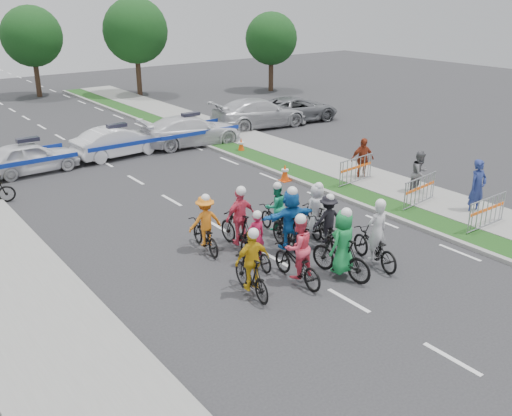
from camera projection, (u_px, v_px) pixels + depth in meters
ground at (348, 301)px, 14.14m from camera, size 90.00×90.00×0.00m
curb_right at (349, 200)px, 20.71m from camera, size 0.20×60.00×0.12m
grass_strip at (362, 197)px, 21.10m from camera, size 1.20×60.00×0.11m
sidewalk_right at (395, 187)px, 22.10m from camera, size 2.40×60.00×0.13m
sidewalk_left at (20, 296)px, 14.21m from camera, size 3.00×60.00×0.13m
rider_0 at (375, 243)px, 15.78m from camera, size 1.03×2.03×1.98m
rider_1 at (342, 250)px, 15.05m from camera, size 0.91×1.97×2.01m
rider_2 at (297, 257)px, 14.79m from camera, size 0.85×1.95×1.95m
rider_3 at (252, 269)px, 14.17m from camera, size 0.98×1.81×1.85m
rider_4 at (327, 226)px, 16.83m from camera, size 1.04×1.77×1.72m
rider_5 at (290, 225)px, 16.47m from camera, size 1.70×2.02×2.05m
rider_6 at (255, 247)px, 15.76m from camera, size 0.74×1.68×1.67m
rider_7 at (316, 215)px, 17.60m from camera, size 0.80×1.75×1.80m
rider_8 at (275, 215)px, 17.78m from camera, size 0.83×1.78×1.75m
rider_9 at (240, 225)px, 16.72m from camera, size 1.01×1.90×1.99m
rider_10 at (205, 229)px, 16.62m from camera, size 1.07×1.83×1.79m
police_car_0 at (30, 157)px, 23.80m from camera, size 4.01×1.73×1.35m
police_car_1 at (118, 142)px, 26.19m from camera, size 4.25×1.78×1.37m
police_car_2 at (191, 130)px, 28.11m from camera, size 5.27×2.75×1.46m
civilian_sedan at (259, 113)px, 31.75m from camera, size 5.76×2.86×1.61m
civilian_suv at (296, 109)px, 33.23m from camera, size 5.38×2.94×1.43m
spectator_0 at (477, 187)px, 19.29m from camera, size 0.75×0.54×1.92m
spectator_1 at (420, 173)px, 21.14m from camera, size 0.90×0.74×1.69m
spectator_2 at (362, 159)px, 22.82m from camera, size 1.10×0.70×1.74m
barrier_0 at (487, 214)px, 18.09m from camera, size 2.00×0.52×1.12m
barrier_1 at (420, 192)px, 20.05m from camera, size 2.05×0.75×1.12m
barrier_2 at (356, 171)px, 22.36m from camera, size 2.04×0.69×1.12m
cone_0 at (285, 173)px, 22.90m from camera, size 0.40×0.40×0.70m
cone_1 at (241, 145)px, 26.94m from camera, size 0.40×0.40×0.70m
tree_1 at (136, 31)px, 39.98m from camera, size 4.55×4.55×6.82m
tree_2 at (271, 39)px, 42.28m from camera, size 3.85×3.85×5.77m
tree_4 at (32, 36)px, 39.74m from camera, size 4.20×4.20×6.30m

